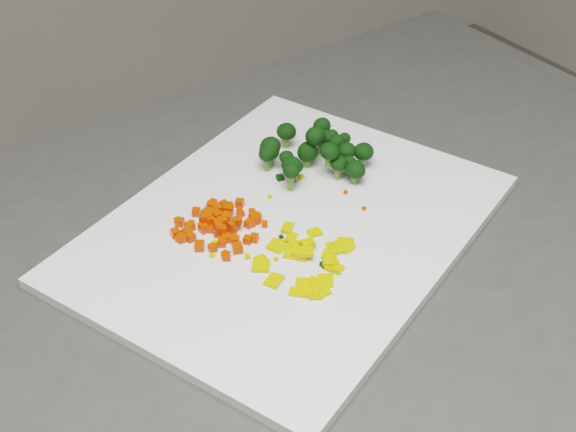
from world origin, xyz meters
TOP-DOWN VIEW (x-y plane):
  - cutting_board at (-0.04, 0.38)m, footprint 0.49×0.44m
  - carrot_pile at (-0.10, 0.41)m, footprint 0.09×0.09m
  - pepper_pile at (-0.05, 0.33)m, footprint 0.10×0.10m
  - broccoli_pile at (0.03, 0.45)m, footprint 0.11×0.11m
  - carrot_cube_0 at (-0.10, 0.37)m, footprint 0.01×0.01m
  - carrot_cube_1 at (-0.07, 0.40)m, footprint 0.01×0.01m
  - carrot_cube_2 at (-0.07, 0.41)m, footprint 0.01×0.01m
  - carrot_cube_3 at (-0.14, 0.42)m, footprint 0.01×0.01m
  - carrot_cube_4 at (-0.10, 0.41)m, footprint 0.01×0.01m
  - carrot_cube_5 at (-0.09, 0.44)m, footprint 0.01×0.01m
  - carrot_cube_6 at (-0.08, 0.38)m, footprint 0.01×0.01m
  - carrot_cube_7 at (-0.14, 0.43)m, footprint 0.01×0.01m
  - carrot_cube_8 at (-0.14, 0.42)m, footprint 0.01×0.01m
  - carrot_cube_9 at (-0.11, 0.39)m, footprint 0.01×0.01m
  - carrot_cube_10 at (-0.12, 0.37)m, footprint 0.01×0.01m
  - carrot_cube_11 at (-0.07, 0.44)m, footprint 0.01×0.01m
  - carrot_cube_12 at (-0.12, 0.42)m, footprint 0.01×0.01m
  - carrot_cube_13 at (-0.11, 0.42)m, footprint 0.01×0.01m
  - carrot_cube_14 at (-0.10, 0.42)m, footprint 0.01×0.01m
  - carrot_cube_15 at (-0.11, 0.45)m, footprint 0.01×0.01m
  - carrot_cube_16 at (-0.09, 0.38)m, footprint 0.01×0.01m
  - carrot_cube_17 at (-0.12, 0.43)m, footprint 0.01×0.01m
  - carrot_cube_18 at (-0.10, 0.41)m, footprint 0.01×0.01m
  - carrot_cube_19 at (-0.10, 0.39)m, footprint 0.01×0.01m
  - carrot_cube_20 at (-0.10, 0.43)m, footprint 0.01×0.01m
  - carrot_cube_21 at (-0.07, 0.42)m, footprint 0.01×0.01m
  - carrot_cube_22 at (-0.08, 0.40)m, footprint 0.01×0.01m
  - carrot_cube_23 at (-0.14, 0.42)m, footprint 0.01×0.01m
  - carrot_cube_24 at (-0.10, 0.43)m, footprint 0.01×0.01m
  - carrot_cube_25 at (-0.09, 0.40)m, footprint 0.01×0.01m
  - carrot_cube_26 at (-0.10, 0.39)m, footprint 0.01×0.01m
  - carrot_cube_27 at (-0.11, 0.42)m, footprint 0.01×0.01m
  - carrot_cube_28 at (-0.11, 0.43)m, footprint 0.01×0.01m
  - carrot_cube_29 at (-0.09, 0.43)m, footprint 0.01×0.01m
  - carrot_cube_30 at (-0.09, 0.45)m, footprint 0.01×0.01m
  - carrot_cube_31 at (-0.09, 0.42)m, footprint 0.01×0.01m
  - carrot_cube_32 at (-0.09, 0.44)m, footprint 0.01×0.01m
  - carrot_cube_33 at (-0.13, 0.43)m, footprint 0.01×0.01m
  - carrot_cube_34 at (-0.11, 0.41)m, footprint 0.01×0.01m
  - carrot_cube_35 at (-0.09, 0.45)m, footprint 0.01×0.01m
  - carrot_cube_36 at (-0.06, 0.41)m, footprint 0.01×0.01m
  - carrot_cube_37 at (-0.09, 0.40)m, footprint 0.01×0.01m
  - carrot_cube_38 at (-0.11, 0.42)m, footprint 0.01×0.01m
  - carrot_cube_39 at (-0.11, 0.40)m, footprint 0.01×0.01m
  - carrot_cube_40 at (-0.10, 0.41)m, footprint 0.01×0.01m
  - carrot_cube_41 at (-0.10, 0.43)m, footprint 0.01×0.01m
  - carrot_cube_42 at (-0.14, 0.42)m, footprint 0.01×0.01m
  - carrot_cube_43 at (-0.13, 0.40)m, footprint 0.01×0.01m
  - carrot_cube_44 at (-0.11, 0.40)m, footprint 0.01×0.01m
  - carrot_cube_45 at (-0.11, 0.42)m, footprint 0.01×0.01m
  - carrot_cube_46 at (-0.12, 0.39)m, footprint 0.01×0.01m
  - carrot_cube_47 at (-0.13, 0.44)m, footprint 0.01×0.01m
  - carrot_cube_48 at (-0.09, 0.40)m, footprint 0.01×0.01m
  - carrot_cube_49 at (-0.07, 0.42)m, footprint 0.01×0.01m
  - carrot_cube_50 at (-0.11, 0.40)m, footprint 0.01×0.01m
  - carrot_cube_51 at (-0.06, 0.40)m, footprint 0.01×0.01m
  - carrot_cube_52 at (-0.06, 0.39)m, footprint 0.01×0.01m
  - carrot_cube_53 at (-0.12, 0.37)m, footprint 0.01×0.01m
  - carrot_cube_54 at (-0.11, 0.42)m, footprint 0.01×0.01m
  - carrot_cube_55 at (-0.07, 0.40)m, footprint 0.01×0.01m
  - carrot_cube_56 at (-0.06, 0.41)m, footprint 0.01×0.01m
  - carrot_cube_57 at (-0.09, 0.44)m, footprint 0.01×0.01m
  - carrot_cube_58 at (-0.13, 0.44)m, footprint 0.01×0.01m
  - carrot_cube_59 at (-0.13, 0.41)m, footprint 0.01×0.01m
  - carrot_cube_60 at (-0.09, 0.44)m, footprint 0.01×0.01m
  - carrot_cube_61 at (-0.10, 0.44)m, footprint 0.01×0.01m
  - carrot_cube_62 at (-0.09, 0.42)m, footprint 0.01×0.01m
  - carrot_cube_63 at (-0.09, 0.41)m, footprint 0.01×0.01m
  - carrot_cube_64 at (-0.09, 0.40)m, footprint 0.01×0.01m
  - carrot_cube_65 at (-0.07, 0.43)m, footprint 0.01×0.01m
  - carrot_cube_66 at (-0.13, 0.42)m, footprint 0.01×0.01m
  - carrot_cube_67 at (-0.08, 0.44)m, footprint 0.01×0.01m
  - carrot_cube_68 at (-0.11, 0.39)m, footprint 0.01×0.01m
  - carrot_cube_69 at (-0.09, 0.41)m, footprint 0.01×0.01m
  - pepper_chunk_0 at (-0.06, 0.33)m, footprint 0.02×0.02m
  - pepper_chunk_1 at (-0.05, 0.37)m, footprint 0.02×0.02m
  - pepper_chunk_2 at (-0.07, 0.34)m, footprint 0.02×0.02m
  - pepper_chunk_3 at (-0.03, 0.33)m, footprint 0.02×0.02m
  - pepper_chunk_4 at (-0.08, 0.30)m, footprint 0.02×0.02m
  - pepper_chunk_5 at (-0.03, 0.36)m, footprint 0.02×0.01m
  - pepper_chunk_6 at (-0.01, 0.33)m, footprint 0.02×0.02m
  - pepper_chunk_7 at (-0.06, 0.34)m, footprint 0.02×0.02m
  - pepper_chunk_8 at (-0.08, 0.29)m, footprint 0.02×0.02m
  - pepper_chunk_9 at (-0.08, 0.29)m, footprint 0.02×0.02m
  - pepper_chunk_10 at (-0.10, 0.32)m, footprint 0.02×0.02m
  - pepper_chunk_11 at (-0.05, 0.34)m, footprint 0.01×0.01m
  - pepper_chunk_12 at (-0.07, 0.30)m, footprint 0.02×0.02m
  - pepper_chunk_13 at (-0.02, 0.32)m, footprint 0.01×0.02m
  - pepper_chunk_14 at (-0.04, 0.30)m, footprint 0.02×0.02m
  - pepper_chunk_15 at (-0.06, 0.29)m, footprint 0.02×0.02m
  - pepper_chunk_16 at (-0.07, 0.36)m, footprint 0.02×0.02m
  - pepper_chunk_17 at (-0.04, 0.31)m, footprint 0.02×0.02m
  - pepper_chunk_18 at (-0.05, 0.36)m, footprint 0.02×0.02m
  - pepper_chunk_19 at (-0.07, 0.29)m, footprint 0.02×0.02m
  - pepper_chunk_20 at (-0.02, 0.32)m, footprint 0.02×0.01m
  - pepper_chunk_21 at (-0.10, 0.34)m, footprint 0.02×0.02m
  - pepper_chunk_22 at (-0.06, 0.33)m, footprint 0.02×0.02m
  - pepper_chunk_23 at (-0.04, 0.32)m, footprint 0.02×0.02m
  - pepper_chunk_24 at (-0.09, 0.30)m, footprint 0.02×0.02m
  - pepper_chunk_25 at (-0.06, 0.35)m, footprint 0.01×0.01m
  - pepper_chunk_26 at (-0.07, 0.36)m, footprint 0.02×0.02m
  - pepper_chunk_27 at (-0.05, 0.31)m, footprint 0.01×0.01m
  - pepper_chunk_28 at (-0.09, 0.35)m, footprint 0.01×0.01m
  - broccoli_floret_0 at (0.07, 0.48)m, footprint 0.03×0.03m
  - broccoli_floret_1 at (0.01, 0.46)m, footprint 0.02×0.02m
  - broccoli_floret_2 at (-0.00, 0.44)m, footprint 0.03×0.03m
  - broccoli_floret_3 at (0.07, 0.46)m, footprint 0.02×0.02m
  - broccoli_floret_4 at (0.03, 0.50)m, footprint 0.03×0.03m
  - broccoli_floret_5 at (0.06, 0.43)m, footprint 0.03×0.03m
  - broccoli_floret_6 at (0.01, 0.44)m, footprint 0.02×0.02m
  - broccoli_floret_7 at (0.04, 0.42)m, footprint 0.02×0.02m
  - broccoli_floret_8 at (0.05, 0.40)m, footprint 0.03×0.03m
  - broccoli_floret_9 at (0.07, 0.47)m, footprint 0.02×0.02m
  - broccoli_floret_10 at (-0.00, 0.48)m, footprint 0.03×0.03m
  - broccoli_floret_11 at (0.08, 0.45)m, footprint 0.02×0.02m
  - broccoli_floret_12 at (0.04, 0.43)m, footprint 0.03×0.03m
  - broccoli_floret_13 at (-0.00, 0.48)m, footprint 0.03×0.03m
  - broccoli_floret_14 at (-0.01, 0.47)m, footprint 0.03×0.03m
  - broccoli_floret_15 at (0.04, 0.45)m, footprint 0.03×0.03m
  - broccoli_floret_16 at (-0.01, 0.43)m, footprint 0.02×0.02m
  - broccoli_floret_17 at (0.07, 0.45)m, footprint 0.03×0.03m
  - broccoli_floret_18 at (0.06, 0.42)m, footprint 0.02×0.02m
  - broccoli_floret_19 at (0.03, 0.45)m, footprint 0.03×0.03m
  - broccoli_floret_20 at (0.05, 0.42)m, footprint 0.02×0.02m
  - broccoli_floret_21 at (0.08, 0.42)m, footprint 0.03×0.03m
  - broccoli_floret_22 at (0.07, 0.47)m, footprint 0.02×0.02m
  - broccoli_floret_23 at (0.05, 0.47)m, footprint 0.03×0.03m
  - stray_bit_0 at (-0.12, 0.40)m, footprint 0.01×0.01m
  - stray_bit_1 at (0.04, 0.39)m, footprint 0.01×0.01m
  - stray_bit_2 at (-0.01, 0.45)m, footprint 0.01×0.01m
  - stray_bit_3 at (-0.10, 0.36)m, footprint 0.01×0.01m
  - stray_bit_4 at (0.03, 0.36)m, footprint 0.01×0.01m
  - stray_bit_5 at (-0.10, 0.41)m, footprint 0.01×0.01m
  - stray_bit_6 at (-0.13, 0.38)m, footprint 0.00×0.00m
  - stray_bit_7 at (-0.03, 0.43)m, footprint 0.00×0.00m
  - stray_bit_8 at (0.01, 0.44)m, footprint 0.01×0.01m
  - stray_bit_9 at (-0.10, 0.38)m, footprint 0.00×0.00m
  - stray_bit_10 at (-0.08, 0.34)m, footprint 0.01×0.01m
  - stray_bit_11 at (-0.06, 0.37)m, footprint 0.00×0.00m
  - stray_bit_12 at (-0.05, 0.31)m, footprint 0.01×0.01m

SIDE VIEW (x-z plane):
  - cutting_board at x=-0.04m, z-range 0.90..0.91m
  - stray_bit_11 at x=-0.06m, z-range 0.91..0.91m
  - stray_bit_10 at x=-0.08m, z-range 0.91..0.91m
  - pepper_chunk_12 at x=-0.07m, z-range 0.91..0.91m
  - stray_bit_4 at x=0.03m, z-range 0.91..0.91m
  - pepper_chunk_2 at x=-0.07m, z-range 0.91..0.91m
  - pepper_chunk_23 at x=-0.04m, z-range 0.91..0.91m
  - stray_bit_7 at x=-0.03m, z-range 0.91..0.91m
  - pepper_chunk_6 at x=-0.01m, z-range 0.91..0.91m
  - pepper_chunk_25 at x=-0.06m, z-range 0.91..0.91m
  - stray_bit_1 at x=0.04m, z-range 0.91..0.91m
  - pepper_chunk_15 at x=-0.06m, z-range 0.91..0.92m
  - stray_bit_9 at x=-0.10m, z-range 0.91..0.91m
  - pepper_chunk_5 at x=-0.03m, z-range 0.91..0.91m
  - pepper_chunk_18 at x=-0.05m, z-range 0.91..0.92m
  - stray_bit_6 at x=-0.13m, z-range 0.91..0.91m
  - pepper_chunk_4 at x=-0.08m, z-range 0.91..0.91m
  - pepper_chunk_9 at x=-0.08m, z-range 0.91..0.92m
  - pepper_chunk_3 at x=-0.03m, z-range 0.91..0.91m
  - pepper_chunk_10 at x=-0.10m, z-range 0.91..0.91m
  - stray_bit_5 at x=-0.10m, z-range 0.91..0.91m
  - pepper_chunk_16 at x=-0.07m, z-range 0.91..0.92m
  - pepper_chunk_24 at x=-0.09m, z-range 0.91..0.92m
  - stray_bit_0 at x=-0.12m, z-range 0.91..0.91m
  - pepper_chunk_28 at x=-0.09m, z-range 0.91..0.92m
  - pepper_chunk_26 at x=-0.07m, z-range 0.91..0.92m
  - pepper_chunk_20 at x=-0.02m, z-range 0.91..0.92m
  - stray_bit_3 at x=-0.10m, z-range 0.91..0.91m
  - stray_bit_8 at x=0.01m, z-range 0.91..0.91m
  - pepper_chunk_14 at x=-0.04m, z-range 0.91..0.92m
  - pepper_chunk_19 at x=-0.07m, z-range 0.91..0.92m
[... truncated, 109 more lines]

